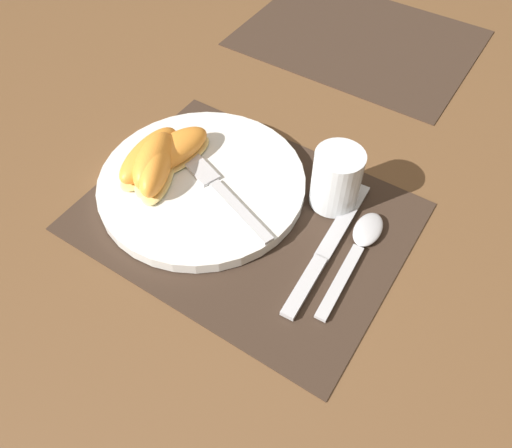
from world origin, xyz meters
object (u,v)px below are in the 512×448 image
(knife, at_px, (327,248))
(citrus_wedge_2, at_px, (154,162))
(fork, at_px, (216,185))
(citrus_wedge_3, at_px, (156,170))
(citrus_wedge_1, at_px, (149,156))
(spoon, at_px, (361,243))
(plate, at_px, (202,183))
(juice_glass, at_px, (336,182))
(citrus_wedge_0, at_px, (173,151))

(knife, bearing_deg, citrus_wedge_2, -174.82)
(fork, bearing_deg, knife, 0.05)
(fork, height_order, citrus_wedge_3, citrus_wedge_3)
(fork, distance_m, citrus_wedge_1, 0.10)
(spoon, distance_m, fork, 0.20)
(plate, bearing_deg, fork, -2.27)
(juice_glass, distance_m, citrus_wedge_2, 0.24)
(plate, bearing_deg, citrus_wedge_3, -146.24)
(knife, bearing_deg, citrus_wedge_0, 177.25)
(citrus_wedge_3, bearing_deg, knife, 7.49)
(juice_glass, distance_m, citrus_wedge_0, 0.22)
(knife, relative_size, citrus_wedge_3, 2.11)
(knife, distance_m, fork, 0.17)
(fork, bearing_deg, spoon, 8.59)
(fork, relative_size, citrus_wedge_3, 1.75)
(knife, height_order, fork, fork)
(knife, xyz_separation_m, fork, (-0.17, -0.00, 0.02))
(fork, xyz_separation_m, citrus_wedge_2, (-0.08, -0.02, 0.02))
(spoon, bearing_deg, citrus_wedge_2, -169.43)
(citrus_wedge_0, xyz_separation_m, citrus_wedge_2, (-0.00, -0.03, 0.01))
(juice_glass, xyz_separation_m, citrus_wedge_3, (-0.21, -0.11, -0.00))
(citrus_wedge_1, bearing_deg, juice_glass, 21.28)
(plate, relative_size, spoon, 1.61)
(citrus_wedge_3, bearing_deg, citrus_wedge_2, 138.19)
(knife, height_order, citrus_wedge_3, citrus_wedge_3)
(knife, bearing_deg, fork, -179.95)
(juice_glass, xyz_separation_m, citrus_wedge_1, (-0.23, -0.09, -0.00))
(citrus_wedge_0, bearing_deg, citrus_wedge_1, -125.56)
(citrus_wedge_3, bearing_deg, fork, 23.40)
(juice_glass, distance_m, spoon, 0.08)
(citrus_wedge_1, xyz_separation_m, citrus_wedge_2, (0.02, -0.01, 0.00))
(citrus_wedge_0, height_order, citrus_wedge_3, citrus_wedge_3)
(spoon, bearing_deg, juice_glass, 143.64)
(plate, xyz_separation_m, spoon, (0.22, 0.03, -0.00))
(citrus_wedge_3, bearing_deg, plate, 33.76)
(juice_glass, bearing_deg, plate, -154.70)
(spoon, xyz_separation_m, citrus_wedge_3, (-0.27, -0.06, 0.03))
(citrus_wedge_0, height_order, citrus_wedge_2, citrus_wedge_2)
(fork, distance_m, citrus_wedge_0, 0.08)
(plate, relative_size, knife, 1.22)
(fork, bearing_deg, juice_glass, 29.41)
(plate, relative_size, juice_glass, 3.37)
(spoon, bearing_deg, citrus_wedge_3, -167.25)
(fork, relative_size, citrus_wedge_2, 1.66)
(fork, height_order, citrus_wedge_2, citrus_wedge_2)
(citrus_wedge_0, relative_size, citrus_wedge_3, 1.18)
(citrus_wedge_0, relative_size, citrus_wedge_2, 1.12)
(juice_glass, distance_m, citrus_wedge_1, 0.25)
(spoon, bearing_deg, citrus_wedge_0, -176.29)
(plate, relative_size, citrus_wedge_2, 2.45)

